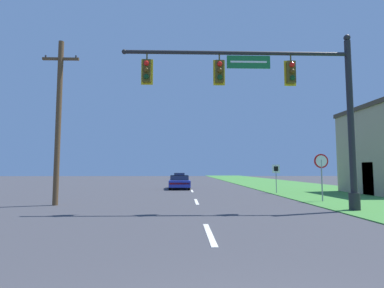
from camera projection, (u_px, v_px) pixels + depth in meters
name	position (u px, v px, depth m)	size (l,w,h in m)	color
grass_verge_right	(288.00, 185.00, 32.11)	(10.00, 110.00, 0.04)	#428438
road_center_line	(192.00, 191.00, 23.85)	(0.16, 34.80, 0.01)	silver
signal_mast	(287.00, 99.00, 12.67)	(9.94, 0.47, 7.52)	#232326
car_ahead	(179.00, 182.00, 26.76)	(1.93, 4.36, 1.19)	black
far_car	(179.00, 177.00, 46.63)	(1.82, 4.38, 1.19)	black
stop_sign	(321.00, 167.00, 15.96)	(0.76, 0.07, 2.50)	gray
route_sign_post	(276.00, 172.00, 21.66)	(0.55, 0.06, 2.03)	gray
utility_pole_near	(58.00, 118.00, 14.70)	(1.80, 0.26, 8.13)	brown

